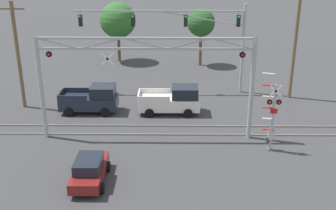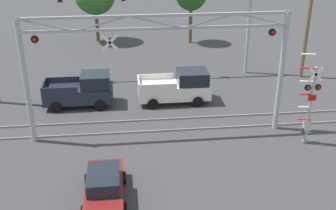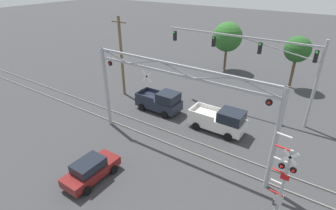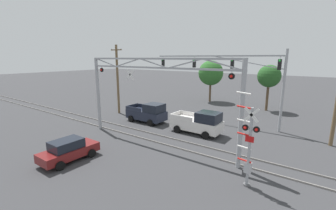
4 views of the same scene
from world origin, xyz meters
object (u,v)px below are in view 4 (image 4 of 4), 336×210
(sedan_waiting, at_px, (68,150))
(background_tree_far_left_verge, at_px, (211,73))
(traffic_signal_span, at_px, (240,72))
(crossing_gantry, at_px, (154,89))
(background_tree_beyond_span, at_px, (269,76))
(crossing_signal_mast, at_px, (248,149))
(pickup_truck_lead, at_px, (199,123))
(utility_pole_left, at_px, (118,79))
(pickup_truck_following, at_px, (148,113))

(sedan_waiting, xyz_separation_m, background_tree_far_left_verge, (-1.31, 24.72, 3.73))
(traffic_signal_span, bearing_deg, background_tree_far_left_verge, 127.89)
(crossing_gantry, relative_size, background_tree_beyond_span, 2.34)
(crossing_signal_mast, xyz_separation_m, traffic_signal_span, (-4.25, 10.92, 3.35))
(pickup_truck_lead, bearing_deg, utility_pole_left, 174.67)
(pickup_truck_lead, bearing_deg, pickup_truck_following, 178.97)
(pickup_truck_lead, height_order, sedan_waiting, pickup_truck_lead)
(crossing_gantry, distance_m, background_tree_far_left_verge, 19.48)
(traffic_signal_span, height_order, pickup_truck_lead, traffic_signal_span)
(traffic_signal_span, relative_size, pickup_truck_following, 3.25)
(traffic_signal_span, bearing_deg, pickup_truck_following, -149.68)
(crossing_gantry, distance_m, pickup_truck_lead, 5.82)
(pickup_truck_lead, distance_m, pickup_truck_following, 6.17)
(sedan_waiting, relative_size, utility_pole_left, 0.46)
(crossing_signal_mast, relative_size, pickup_truck_following, 1.17)
(crossing_signal_mast, height_order, utility_pole_left, utility_pole_left)
(pickup_truck_following, bearing_deg, utility_pole_left, 170.03)
(crossing_gantry, xyz_separation_m, sedan_waiting, (-2.80, -5.68, -3.75))
(crossing_gantry, height_order, pickup_truck_following, crossing_gantry)
(traffic_signal_span, relative_size, background_tree_beyond_span, 2.38)
(pickup_truck_lead, relative_size, pickup_truck_following, 1.07)
(crossing_gantry, bearing_deg, traffic_signal_span, 68.55)
(pickup_truck_lead, bearing_deg, background_tree_far_left_verge, 111.62)
(crossing_gantry, xyz_separation_m, utility_pole_left, (-10.07, 5.43, -0.20))
(pickup_truck_lead, xyz_separation_m, background_tree_far_left_verge, (-5.83, 14.71, 3.45))
(pickup_truck_following, relative_size, utility_pole_left, 0.52)
(pickup_truck_following, height_order, sedan_waiting, pickup_truck_following)
(traffic_signal_span, height_order, utility_pole_left, utility_pole_left)
(sedan_waiting, bearing_deg, crossing_signal_mast, 20.12)
(traffic_signal_span, distance_m, utility_pole_left, 14.20)
(crossing_signal_mast, xyz_separation_m, pickup_truck_following, (-12.29, 6.22, -1.08))
(crossing_gantry, bearing_deg, crossing_signal_mast, -12.78)
(background_tree_beyond_span, bearing_deg, crossing_signal_mast, -80.60)
(sedan_waiting, relative_size, background_tree_beyond_span, 0.64)
(sedan_waiting, distance_m, utility_pole_left, 13.75)
(background_tree_beyond_span, bearing_deg, background_tree_far_left_verge, 170.84)
(crossing_signal_mast, distance_m, utility_pole_left, 19.44)
(traffic_signal_span, bearing_deg, sedan_waiting, -113.32)
(crossing_gantry, height_order, sedan_waiting, crossing_gantry)
(sedan_waiting, height_order, utility_pole_left, utility_pole_left)
(pickup_truck_lead, bearing_deg, background_tree_beyond_span, 77.64)
(pickup_truck_following, relative_size, background_tree_beyond_span, 0.73)
(traffic_signal_span, xyz_separation_m, background_tree_beyond_span, (1.04, 8.49, -0.98))
(crossing_signal_mast, relative_size, utility_pole_left, 0.62)
(pickup_truck_following, height_order, background_tree_beyond_span, background_tree_beyond_span)
(pickup_truck_following, distance_m, sedan_waiting, 10.26)
(pickup_truck_following, bearing_deg, background_tree_far_left_verge, 88.67)
(pickup_truck_lead, bearing_deg, sedan_waiting, -114.28)
(pickup_truck_following, bearing_deg, pickup_truck_lead, -1.03)
(traffic_signal_span, distance_m, pickup_truck_following, 10.31)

